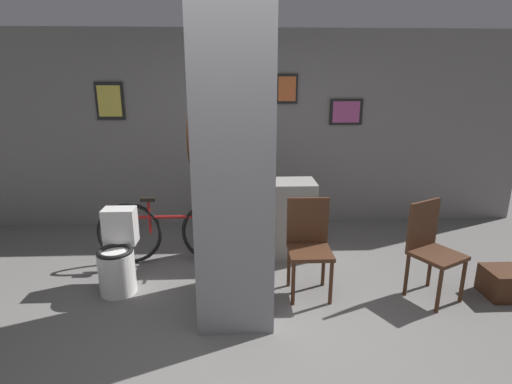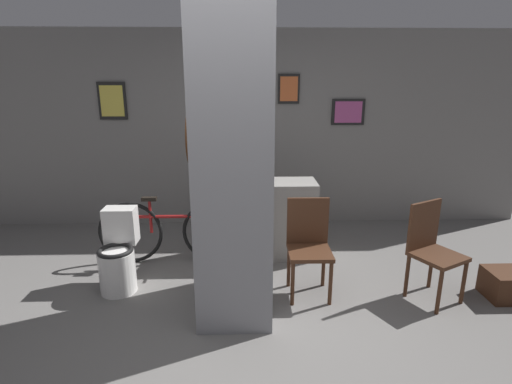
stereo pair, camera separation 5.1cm
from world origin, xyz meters
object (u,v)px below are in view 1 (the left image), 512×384
chair_by_doorway (431,246)px  bottle_tall (242,170)px  chair_near_pillar (309,243)px  toilet (118,257)px  bicycle (172,231)px

chair_by_doorway → bottle_tall: bearing=120.1°
chair_near_pillar → bottle_tall: bottle_tall is taller
chair_by_doorway → bottle_tall: bottle_tall is taller
toilet → bicycle: size_ratio=0.47×
toilet → bicycle: 0.71m
bicycle → bottle_tall: 1.03m
chair_by_doorway → toilet: bearing=146.8°
chair_near_pillar → bottle_tall: (-0.61, 0.93, 0.49)m
chair_near_pillar → bicycle: size_ratio=0.56×
chair_near_pillar → bottle_tall: size_ratio=2.97×
chair_near_pillar → bicycle: 1.56m
bottle_tall → bicycle: bearing=-162.7°
bicycle → bottle_tall: bearing=17.3°
chair_near_pillar → bicycle: chair_near_pillar is taller
chair_near_pillar → chair_by_doorway: size_ratio=1.00×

